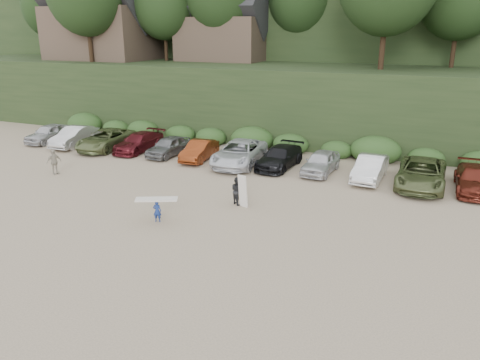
% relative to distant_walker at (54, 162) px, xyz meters
% --- Properties ---
extents(ground, '(120.00, 120.00, 0.00)m').
position_rel_distant_walker_xyz_m(ground, '(14.64, -3.16, -0.83)').
color(ground, tan).
rests_on(ground, ground).
extents(hillside_backdrop, '(90.00, 41.50, 28.00)m').
position_rel_distant_walker_xyz_m(hillside_backdrop, '(14.38, 32.76, 10.40)').
color(hillside_backdrop, black).
rests_on(hillside_backdrop, ground).
extents(parked_cars, '(39.40, 6.17, 1.65)m').
position_rel_distant_walker_xyz_m(parked_cars, '(12.07, 6.77, -0.06)').
color(parked_cars, '#B8B9BD').
rests_on(parked_cars, ground).
extents(distant_walker, '(0.70, 1.05, 1.65)m').
position_rel_distant_walker_xyz_m(distant_walker, '(0.00, 0.00, 0.00)').
color(distant_walker, '#A49D8B').
rests_on(distant_walker, ground).
extents(child_surfer, '(2.07, 1.38, 1.21)m').
position_rel_distant_walker_xyz_m(child_surfer, '(10.39, -4.14, -0.00)').
color(child_surfer, navy).
rests_on(child_surfer, ground).
extents(adult_surfer, '(1.20, 0.96, 1.80)m').
position_rel_distant_walker_xyz_m(adult_surfer, '(13.09, -0.43, -0.05)').
color(adult_surfer, black).
rests_on(adult_surfer, ground).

